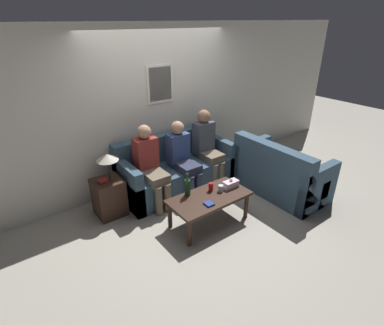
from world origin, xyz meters
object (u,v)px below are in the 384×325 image
Objects in this scene: couch_side at (279,174)px; coffee_table at (209,200)px; drinking_glass at (221,188)px; wine_bottle at (187,187)px; person_left at (150,164)px; person_right at (207,144)px; person_middle at (182,156)px; couch_main at (176,170)px.

couch_side is 1.29× the size of coffee_table.
wine_bottle is at bearing 155.62° from drinking_glass.
couch_side is at bearing -8.60° from wine_bottle.
coffee_table is 0.24m from drinking_glass.
person_left reaches higher than coffee_table.
drinking_glass is (0.21, 0.01, 0.11)m from coffee_table.
person_right is at bearing 35.64° from couch_side.
person_middle is (0.17, 0.89, 0.29)m from coffee_table.
drinking_glass is 1.11m from person_right.
couch_side is 1.71m from wine_bottle.
person_middle reaches higher than wine_bottle.
person_right reaches higher than person_left.
person_right reaches higher than coffee_table.
coffee_table is (-1.46, 0.05, 0.04)m from couch_side.
drinking_glass is 0.07× the size of person_right.
drinking_glass is 0.08× the size of person_left.
couch_main and couch_side have the same top height.
person_left is at bearing 123.74° from drinking_glass.
person_middle is at bearing 92.66° from drinking_glass.
couch_side is 1.29m from person_right.
couch_main is 1.10m from drinking_glass.
couch_main is at bearing 88.24° from person_middle.
person_middle is (-1.28, 0.94, 0.34)m from couch_side.
couch_side is 1.62m from person_middle.
couch_main reaches higher than drinking_glass.
drinking_glass is at bearing -24.38° from wine_bottle.
person_left is 1.13m from person_right.
coffee_table is 0.95m from person_middle.
couch_main is 1.51× the size of person_right.
person_right is at bearing 7.20° from person_middle.
couch_main is 1.60× the size of person_middle.
coffee_table is 3.37× the size of wine_bottle.
couch_side is at bearing -54.36° from person_right.
couch_main is 0.40m from person_middle.
coffee_table is 0.94× the size of person_middle.
person_left is 0.57m from person_middle.
drinking_glass is (0.44, -0.20, -0.08)m from wine_bottle.
person_middle is (-0.04, 0.88, 0.19)m from drinking_glass.
person_middle is at bearing -172.80° from person_right.
person_left is (-0.57, -0.18, 0.36)m from couch_main.
drinking_glass reaches higher than coffee_table.
person_right reaches higher than couch_main.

